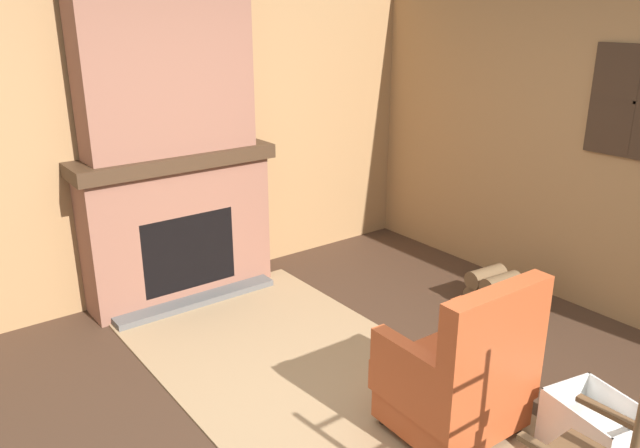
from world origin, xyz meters
The scene contains 12 objects.
ground_plane centered at (0.00, 0.00, 0.00)m, with size 14.00×14.00×0.00m, color #3D281C.
wood_panel_wall_left centered at (-2.46, 0.00, 1.29)m, with size 0.06×5.47×2.59m.
wood_panel_wall_back centered at (0.00, 2.46, 1.30)m, with size 5.47×0.09×2.59m.
fireplace_hearth centered at (-2.24, 0.00, 0.60)m, with size 0.57×1.59×1.20m.
chimney_breast centered at (-2.25, 0.00, 1.88)m, with size 0.32×1.31×1.37m.
area_rug centered at (-0.34, 0.11, 0.01)m, with size 3.65×1.61×0.01m.
armchair centered at (0.32, 0.44, 0.36)m, with size 0.63×0.72×0.97m.
firewood_stack centered at (-0.50, 1.88, 0.14)m, with size 0.50×0.37×0.29m.
laundry_basket centered at (0.89, 0.85, 0.18)m, with size 0.52×0.44×0.35m.
oil_lamp_vase centered at (-2.29, -0.52, 1.28)m, with size 0.11×0.11×0.24m.
storage_case centered at (-2.29, 0.45, 1.27)m, with size 0.16×0.21×0.15m.
decorative_plate_on_mantel centered at (-2.31, -0.07, 1.31)m, with size 0.06×0.22×0.22m.
Camera 1 is at (2.19, -1.92, 2.27)m, focal length 35.00 mm.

